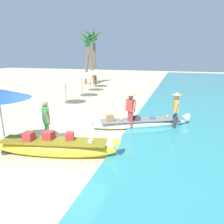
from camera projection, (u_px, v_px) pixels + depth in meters
ground_plane at (68, 147)px, 7.68m from camera, size 80.00×80.00×0.00m
boat_yellow_foreground at (54, 147)px, 6.95m from camera, size 4.52×1.58×0.85m
boat_white_midground at (140, 123)px, 9.64m from camera, size 4.47×2.65×0.71m
person_vendor_hatted at (131, 108)px, 9.14m from camera, size 0.57×0.46×1.77m
person_tourist_customer at (46, 120)px, 7.64m from camera, size 0.52×0.54×1.73m
person_vendor_assistant at (176, 108)px, 9.24m from camera, size 0.44×0.57×1.75m
parasol_row_0 at (65, 80)px, 13.69m from camera, size 1.60×1.60×1.91m
parasol_row_1 at (82, 76)px, 16.29m from camera, size 1.60×1.60×1.91m
parasol_row_2 at (90, 73)px, 19.04m from camera, size 1.60×1.60×1.91m
parasol_row_3 at (96, 71)px, 21.40m from camera, size 1.60×1.60×1.91m
palm_tree_tall_inland at (88, 43)px, 22.83m from camera, size 2.59×2.35×5.84m
palm_tree_leaning_seaward at (89, 47)px, 22.87m from camera, size 2.62×2.33×5.49m
palm_tree_mid_cluster at (94, 41)px, 23.26m from camera, size 2.49×2.77×6.13m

